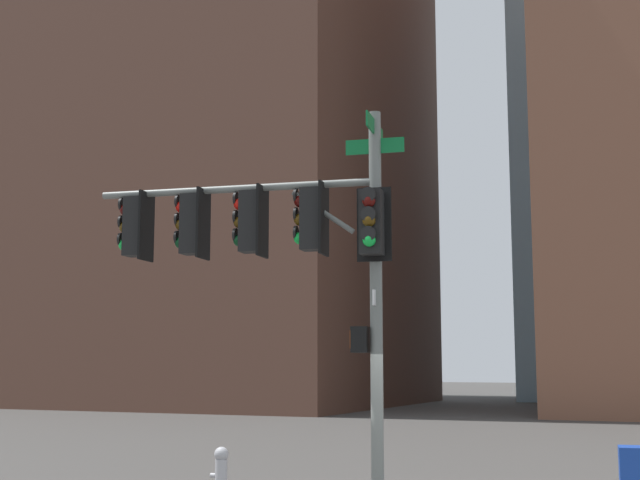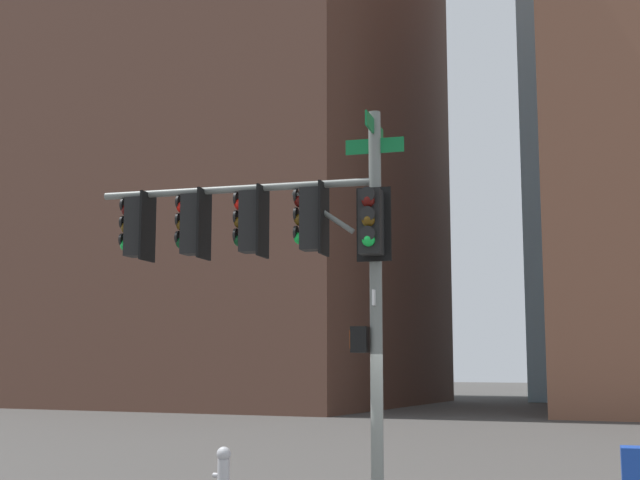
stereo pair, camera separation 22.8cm
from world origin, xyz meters
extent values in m
cylinder|color=slate|center=(0.29, 0.07, 3.16)|extent=(0.19, 0.19, 6.32)
cylinder|color=slate|center=(2.62, 0.43, 5.20)|extent=(4.69, 0.85, 0.12)
cylinder|color=slate|center=(1.13, 0.20, 4.75)|extent=(1.04, 0.24, 0.75)
cube|color=#0F6B33|center=(0.29, 0.07, 6.07)|extent=(0.22, 1.22, 0.24)
cube|color=#0F6B33|center=(0.29, 0.07, 5.77)|extent=(0.94, 0.18, 0.24)
cube|color=white|center=(0.29, 0.07, 3.36)|extent=(0.10, 0.45, 0.24)
cube|color=black|center=(1.30, 0.22, 4.64)|extent=(0.39, 0.39, 1.00)
cube|color=black|center=(1.12, 0.19, 4.64)|extent=(0.12, 0.54, 1.16)
sphere|color=#470A07|center=(1.51, 0.26, 4.94)|extent=(0.20, 0.20, 0.20)
cylinder|color=black|center=(1.57, 0.27, 5.03)|extent=(0.08, 0.23, 0.23)
sphere|color=#4C330A|center=(1.51, 0.26, 4.64)|extent=(0.20, 0.20, 0.20)
cylinder|color=black|center=(1.57, 0.27, 4.73)|extent=(0.08, 0.23, 0.23)
sphere|color=green|center=(1.51, 0.26, 4.34)|extent=(0.20, 0.20, 0.20)
cylinder|color=black|center=(1.57, 0.27, 4.43)|extent=(0.08, 0.23, 0.23)
cube|color=black|center=(2.32, 0.38, 4.64)|extent=(0.39, 0.39, 1.00)
cube|color=black|center=(2.13, 0.35, 4.64)|extent=(0.12, 0.54, 1.16)
sphere|color=red|center=(2.52, 0.41, 4.94)|extent=(0.20, 0.20, 0.20)
cylinder|color=black|center=(2.59, 0.42, 5.03)|extent=(0.08, 0.23, 0.23)
sphere|color=#4C330A|center=(2.52, 0.41, 4.64)|extent=(0.20, 0.20, 0.20)
cylinder|color=black|center=(2.59, 0.42, 4.73)|extent=(0.08, 0.23, 0.23)
sphere|color=#0A3819|center=(2.52, 0.41, 4.34)|extent=(0.20, 0.20, 0.20)
cylinder|color=black|center=(2.59, 0.42, 4.43)|extent=(0.08, 0.23, 0.23)
cube|color=black|center=(3.34, 0.54, 4.64)|extent=(0.39, 0.39, 1.00)
cube|color=black|center=(3.15, 0.51, 4.64)|extent=(0.12, 0.54, 1.16)
sphere|color=red|center=(3.54, 0.57, 4.94)|extent=(0.20, 0.20, 0.20)
cylinder|color=black|center=(3.60, 0.58, 5.03)|extent=(0.08, 0.23, 0.23)
sphere|color=#4C330A|center=(3.54, 0.57, 4.64)|extent=(0.20, 0.20, 0.20)
cylinder|color=black|center=(3.60, 0.58, 4.73)|extent=(0.08, 0.23, 0.23)
sphere|color=#0A3819|center=(3.54, 0.57, 4.34)|extent=(0.20, 0.20, 0.20)
cylinder|color=black|center=(3.60, 0.58, 4.43)|extent=(0.08, 0.23, 0.23)
cube|color=black|center=(4.35, 0.70, 4.64)|extent=(0.39, 0.39, 1.00)
cube|color=black|center=(4.16, 0.67, 4.64)|extent=(0.12, 0.54, 1.16)
sphere|color=#470A07|center=(4.55, 0.73, 4.94)|extent=(0.20, 0.20, 0.20)
cylinder|color=black|center=(4.62, 0.74, 5.03)|extent=(0.08, 0.23, 0.23)
sphere|color=#4C330A|center=(4.55, 0.73, 4.64)|extent=(0.20, 0.20, 0.20)
cylinder|color=black|center=(4.62, 0.74, 4.73)|extent=(0.08, 0.23, 0.23)
sphere|color=green|center=(4.55, 0.73, 4.34)|extent=(0.20, 0.20, 0.20)
cylinder|color=black|center=(4.62, 0.74, 4.43)|extent=(0.08, 0.23, 0.23)
cube|color=black|center=(0.24, 0.36, 4.50)|extent=(0.39, 0.39, 1.00)
cube|color=black|center=(0.27, 0.17, 4.50)|extent=(0.54, 0.12, 1.16)
sphere|color=#470A07|center=(0.21, 0.56, 4.80)|extent=(0.20, 0.20, 0.20)
cylinder|color=black|center=(0.20, 0.63, 4.89)|extent=(0.23, 0.08, 0.23)
sphere|color=#4C330A|center=(0.21, 0.56, 4.50)|extent=(0.20, 0.20, 0.20)
cylinder|color=black|center=(0.20, 0.63, 4.59)|extent=(0.23, 0.08, 0.23)
sphere|color=green|center=(0.21, 0.56, 4.20)|extent=(0.20, 0.20, 0.20)
cylinder|color=black|center=(0.20, 0.63, 4.29)|extent=(0.23, 0.08, 0.23)
cube|color=black|center=(0.53, 0.10, 2.72)|extent=(0.30, 0.39, 0.40)
cube|color=#EA5914|center=(0.67, 0.12, 2.72)|extent=(0.06, 0.25, 0.28)
cylinder|color=#B2B2B7|center=(3.76, -1.27, 0.33)|extent=(0.22, 0.22, 0.65)
sphere|color=#B2B2B7|center=(3.76, -1.27, 0.74)|extent=(0.26, 0.26, 0.26)
cylinder|color=#B2B2B7|center=(3.92, -1.27, 0.36)|extent=(0.10, 0.09, 0.09)
cube|color=brown|center=(23.17, -33.62, 21.82)|extent=(22.71, 19.92, 43.64)
cube|color=brown|center=(36.40, -43.17, 26.74)|extent=(21.98, 17.12, 53.48)
camera|label=1|loc=(-4.47, 13.03, 2.35)|focal=50.10mm
camera|label=2|loc=(-4.68, 12.94, 2.35)|focal=50.10mm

